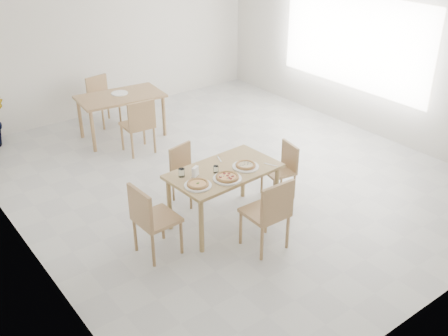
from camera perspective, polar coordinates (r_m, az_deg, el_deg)
room at (r=9.53m, az=13.88°, el=13.23°), size 7.28×7.00×7.00m
main_table at (r=6.45m, az=0.00°, el=-0.92°), size 1.41×0.85×0.75m
chair_south at (r=6.02m, az=5.01°, el=-4.62°), size 0.47×0.47×0.93m
chair_north at (r=7.09m, az=-4.17°, el=-0.12°), size 0.46×0.46×0.78m
chair_west at (r=5.97m, az=-8.04°, el=-5.24°), size 0.47×0.47×0.91m
chair_east at (r=7.20m, az=6.47°, el=0.18°), size 0.44×0.44×0.77m
plate_margherita at (r=6.05m, az=-2.85°, el=-1.92°), size 0.32×0.32×0.02m
plate_mushroom at (r=6.47m, az=2.36°, el=0.16°), size 0.33×0.33×0.02m
plate_pepperoni at (r=6.19m, az=0.36°, el=-1.15°), size 0.34×0.34×0.02m
pizza_margherita at (r=6.04m, az=-2.86°, el=-1.73°), size 0.32×0.32×0.03m
pizza_mushroom at (r=6.46m, az=2.37°, el=0.34°), size 0.32×0.32×0.03m
pizza_pepperoni at (r=6.18m, az=0.36°, el=-0.96°), size 0.33×0.33×0.03m
tumbler_a at (r=6.25m, az=-4.63°, el=-0.51°), size 0.08×0.08×0.10m
tumbler_b at (r=6.33m, az=-0.89°, el=-0.14°), size 0.07×0.07×0.09m
napkin_holder at (r=6.24m, az=-3.15°, el=-0.44°), size 0.13×0.10×0.13m
fork_a at (r=6.54m, az=5.10°, el=0.34°), size 0.09×0.18×0.01m
fork_b at (r=6.66m, az=-0.51°, el=0.97°), size 0.08×0.18×0.01m
second_table at (r=9.07m, az=-11.19°, el=7.23°), size 1.48×0.94×0.75m
chair_back_s at (r=8.43m, az=-9.22°, el=4.89°), size 0.49×0.49×0.92m
chair_back_n at (r=9.79m, az=-13.20°, el=7.56°), size 0.49×0.49×0.87m
plate_empty at (r=9.12m, az=-11.30°, el=7.99°), size 0.28×0.28×0.02m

